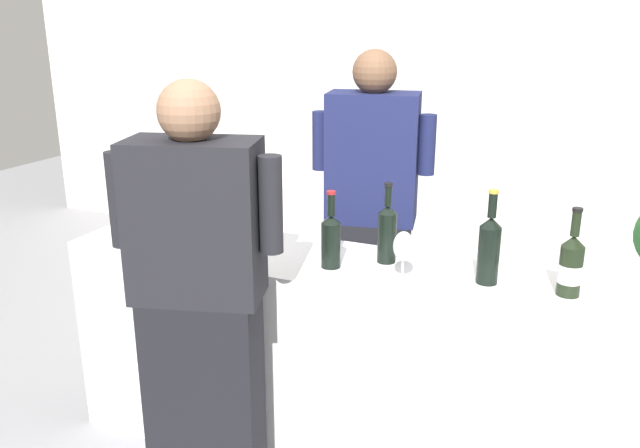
% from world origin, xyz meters
% --- Properties ---
extents(wall_back, '(8.00, 0.10, 2.80)m').
position_xyz_m(wall_back, '(0.00, 2.60, 1.40)').
color(wall_back, beige).
rests_on(wall_back, ground_plane).
extents(counter, '(2.34, 0.50, 0.92)m').
position_xyz_m(counter, '(0.00, 0.00, 0.46)').
color(counter, white).
rests_on(counter, ground_plane).
extents(wine_bottle_0, '(0.08, 0.08, 0.32)m').
position_xyz_m(wine_bottle_0, '(-0.91, -0.04, 1.03)').
color(wine_bottle_0, black).
rests_on(wine_bottle_0, counter).
extents(wine_bottle_1, '(0.08, 0.08, 0.33)m').
position_xyz_m(wine_bottle_1, '(0.18, 0.08, 1.04)').
color(wine_bottle_1, black).
rests_on(wine_bottle_1, counter).
extents(wine_bottle_2, '(0.08, 0.08, 0.32)m').
position_xyz_m(wine_bottle_2, '(0.88, 0.02, 1.03)').
color(wine_bottle_2, black).
rests_on(wine_bottle_2, counter).
extents(wine_bottle_3, '(0.08, 0.08, 0.31)m').
position_xyz_m(wine_bottle_3, '(0.00, -0.06, 1.03)').
color(wine_bottle_3, black).
rests_on(wine_bottle_3, counter).
extents(wine_bottle_4, '(0.08, 0.08, 0.33)m').
position_xyz_m(wine_bottle_4, '(-0.73, -0.08, 1.04)').
color(wine_bottle_4, black).
rests_on(wine_bottle_4, counter).
extents(wine_bottle_5, '(0.08, 0.08, 0.36)m').
position_xyz_m(wine_bottle_5, '(0.59, 0.02, 1.05)').
color(wine_bottle_5, black).
rests_on(wine_bottle_5, counter).
extents(wine_glass, '(0.08, 0.08, 0.20)m').
position_xyz_m(wine_glass, '(0.31, -0.12, 1.06)').
color(wine_glass, silver).
rests_on(wine_glass, counter).
extents(person_server, '(0.58, 0.32, 1.72)m').
position_xyz_m(person_server, '(-0.07, 0.62, 0.84)').
color(person_server, black).
rests_on(person_server, ground_plane).
extents(person_guest, '(0.58, 0.36, 1.67)m').
position_xyz_m(person_guest, '(-0.31, -0.51, 0.81)').
color(person_guest, black).
rests_on(person_guest, ground_plane).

